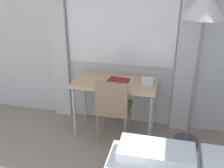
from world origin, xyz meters
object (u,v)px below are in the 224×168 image
(desk_chair, at_px, (113,106))
(standing_lamp, at_px, (204,13))
(telephone, at_px, (148,81))
(book, at_px, (119,80))
(desk, at_px, (115,87))

(desk_chair, height_order, standing_lamp, standing_lamp)
(telephone, relative_size, book, 0.62)
(desk_chair, xyz_separation_m, book, (0.01, 0.23, 0.24))
(desk_chair, xyz_separation_m, telephone, (0.38, 0.22, 0.27))
(desk, distance_m, standing_lamp, 1.33)
(desk, relative_size, desk_chair, 1.21)
(desk, bearing_deg, telephone, 2.37)
(desk_chair, height_order, telephone, desk_chair)
(desk_chair, relative_size, standing_lamp, 0.46)
(telephone, distance_m, book, 0.37)
(desk, relative_size, telephone, 6.41)
(desk_chair, relative_size, telephone, 5.28)
(desk, relative_size, book, 3.96)
(desk, distance_m, book, 0.10)
(desk_chair, height_order, book, desk_chair)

